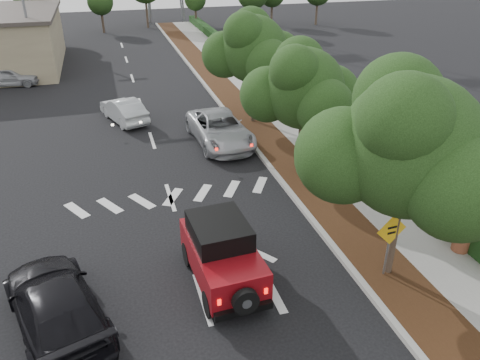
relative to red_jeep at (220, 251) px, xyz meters
name	(u,v)px	position (x,y,z in m)	size (l,w,h in m)	color
ground	(203,299)	(-0.72, -0.72, -0.99)	(120.00, 120.00, 0.00)	black
curb	(240,130)	(3.88, 11.28, -0.91)	(0.20, 70.00, 0.15)	#9E9B93
planting_strip	(258,128)	(4.88, 11.28, -0.93)	(1.80, 70.00, 0.12)	black
sidewalk	(292,124)	(6.78, 11.28, -0.93)	(2.00, 70.00, 0.12)	gray
hedge	(316,116)	(8.18, 11.28, -0.59)	(0.80, 70.00, 0.80)	black
transmission_tower	(167,22)	(5.28, 47.28, -0.99)	(7.00, 4.00, 28.00)	slate
street_tree_near	(387,274)	(4.88, -1.22, -0.99)	(3.80, 3.80, 5.92)	black
street_tree_mid	(298,174)	(4.88, 5.78, -0.99)	(3.20, 3.20, 5.32)	black
street_tree_far	(253,123)	(4.88, 12.28, -0.99)	(3.40, 3.40, 5.62)	black
light_pole_a	(38,78)	(-7.22, 25.28, -0.99)	(2.00, 0.22, 9.00)	slate
light_pole_b	(38,46)	(-8.22, 37.28, -0.99)	(2.00, 0.22, 9.00)	slate
red_jeep	(220,251)	(0.00, 0.00, 0.00)	(1.89, 3.88, 1.94)	black
silver_suv_ahead	(220,129)	(2.48, 10.02, -0.26)	(2.40, 5.20, 1.45)	#A4A6AB
black_suv_oncoming	(56,305)	(-4.52, -0.69, -0.28)	(1.99, 4.90, 1.42)	black
silver_sedan_oncoming	(124,110)	(-1.83, 14.48, -0.35)	(1.36, 3.89, 1.28)	#B3B7BB
parked_suv	(9,76)	(-8.81, 23.68, -0.33)	(1.55, 3.84, 1.31)	#A1A2A8
speed_hump_sign	(390,237)	(4.68, -1.30, 0.45)	(0.97, 0.11, 2.07)	slate
terracotta_planter	(464,232)	(7.68, -0.91, -0.20)	(0.67, 0.67, 1.16)	brown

